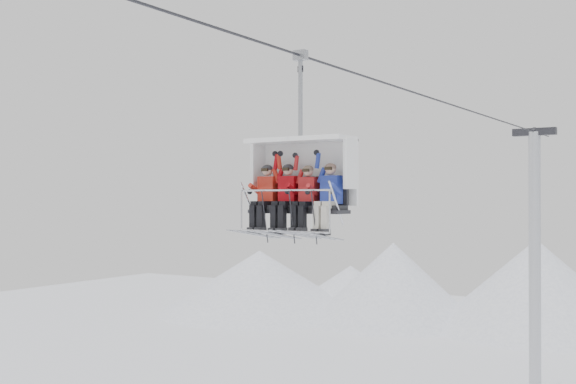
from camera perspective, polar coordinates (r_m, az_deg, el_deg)
The scene contains 7 objects.
lift_tower_right at distance 36.26m, azimuth 18.93°, elevation -7.40°, with size 2.00×1.80×13.48m.
haul_cable at distance 15.72m, azimuth 0.00°, elevation 11.06°, with size 0.06×0.06×50.00m, color #2B2B30.
chairlift_carrier at distance 15.96m, azimuth 1.22°, elevation 1.41°, with size 2.42×1.17×3.98m.
skier_far_left at distance 16.12m, azimuth -1.80°, elevation -0.27°, with size 0.41×1.69×1.65m.
skier_center_left at distance 15.82m, azimuth -0.14°, elevation -0.27°, with size 0.41×1.69×1.65m.
skier_center_right at distance 15.55m, azimuth 1.45°, elevation -0.33°, with size 0.40×1.69×1.58m.
skier_far_right at distance 15.28m, azimuth 3.24°, elevation -0.27°, with size 0.41×1.69×1.63m.
Camera 1 is at (8.16, -13.06, 10.15)m, focal length 45.00 mm.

